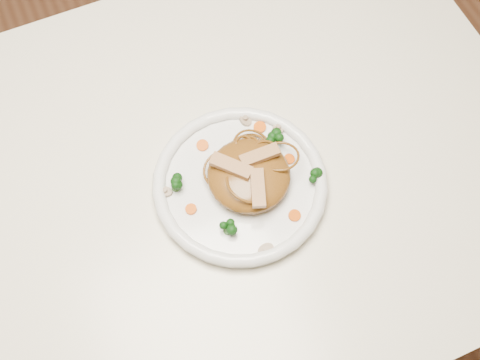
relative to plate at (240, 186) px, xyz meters
name	(u,v)px	position (x,y,z in m)	size (l,w,h in m)	color
ground	(201,304)	(-0.09, 0.05, -0.76)	(4.00, 4.00, 0.00)	brown
table	(178,210)	(-0.09, 0.05, -0.11)	(1.20, 0.80, 0.75)	beige
plate	(240,186)	(0.00, 0.00, 0.00)	(0.27, 0.27, 0.02)	white
noodle_mound	(249,175)	(0.01, 0.00, 0.03)	(0.13, 0.13, 0.04)	brown
chicken_a	(260,155)	(0.04, 0.01, 0.05)	(0.06, 0.02, 0.01)	tan
chicken_b	(231,166)	(-0.01, 0.01, 0.05)	(0.06, 0.02, 0.01)	tan
chicken_c	(258,188)	(0.01, -0.04, 0.05)	(0.06, 0.02, 0.01)	tan
broccoli_0	(274,139)	(0.08, 0.04, 0.02)	(0.03, 0.03, 0.03)	#0C350B
broccoli_1	(175,183)	(-0.09, 0.03, 0.02)	(0.03, 0.03, 0.03)	#0C350B
broccoli_2	(228,228)	(-0.05, -0.06, 0.02)	(0.02, 0.02, 0.03)	#0C350B
broccoli_3	(315,175)	(0.11, -0.04, 0.02)	(0.02, 0.02, 0.03)	#0C350B
carrot_0	(260,127)	(0.07, 0.08, 0.01)	(0.02, 0.02, 0.01)	#ED5F08
carrot_1	(191,209)	(-0.08, -0.01, 0.01)	(0.02, 0.02, 0.01)	#ED5F08
carrot_2	(289,159)	(0.09, 0.01, 0.01)	(0.02, 0.02, 0.01)	#ED5F08
carrot_3	(202,145)	(-0.03, 0.08, 0.01)	(0.02, 0.02, 0.01)	#ED5F08
carrot_4	(295,215)	(0.05, -0.08, 0.01)	(0.02, 0.02, 0.01)	#ED5F08
mushroom_0	(266,250)	(-0.01, -0.11, 0.01)	(0.03, 0.03, 0.01)	tan
mushroom_1	(278,128)	(0.09, 0.06, 0.01)	(0.03, 0.03, 0.01)	tan
mushroom_2	(165,192)	(-0.11, 0.03, 0.01)	(0.02, 0.02, 0.01)	tan
mushroom_3	(245,120)	(0.05, 0.10, 0.01)	(0.02, 0.02, 0.01)	tan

